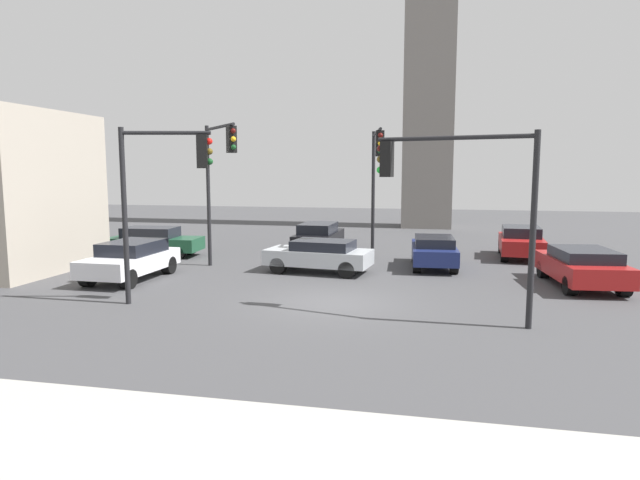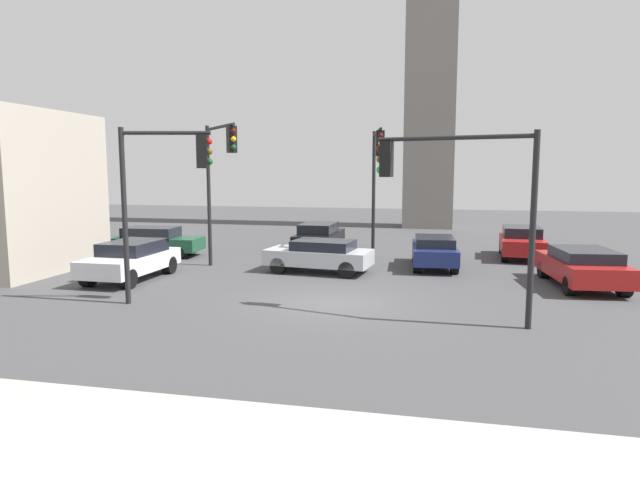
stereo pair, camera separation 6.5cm
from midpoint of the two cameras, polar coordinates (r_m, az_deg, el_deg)
The scene contains 13 objects.
ground_plane at distance 17.33m, azimuth 1.31°, elevation -6.46°, with size 86.39×86.39×0.00m, color #424244.
sidewalk_corner at distance 8.69m, azimuth -11.22°, elevation -20.51°, with size 29.52×3.05×0.15m, color #A8A59E.
traffic_light_0 at distance 17.32m, azimuth -16.11°, elevation 6.08°, with size 2.75×0.78×5.39m.
traffic_light_1 at distance 15.26m, azimuth 13.84°, elevation 5.73°, with size 4.22×1.23×5.12m.
traffic_light_2 at distance 23.83m, azimuth 5.77°, elevation 7.55°, with size 0.92×4.04×5.88m.
traffic_light_3 at distance 22.67m, azimuth -10.59°, elevation 7.55°, with size 2.29×2.64×5.98m.
car_0 at distance 28.61m, azimuth -0.21°, elevation 0.47°, with size 1.94×4.61×1.40m.
car_1 at distance 23.77m, azimuth 11.66°, elevation -1.08°, with size 2.02×4.28×1.34m.
car_2 at distance 21.54m, azimuth 25.46°, elevation -2.44°, with size 2.48×4.63×1.38m.
car_3 at distance 21.92m, azimuth -19.12°, elevation -1.90°, with size 2.00×4.31×1.45m.
car_4 at distance 27.62m, azimuth -16.92°, elevation -0.09°, with size 4.48×2.09×1.40m.
car_5 at distance 22.13m, azimuth -0.13°, elevation -1.56°, with size 4.38×2.35×1.32m.
car_6 at distance 27.49m, azimuth 20.08°, elevation -0.15°, with size 2.15×4.21×1.48m.
Camera 1 is at (3.09, -16.55, 4.10)m, focal length 30.82 mm.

